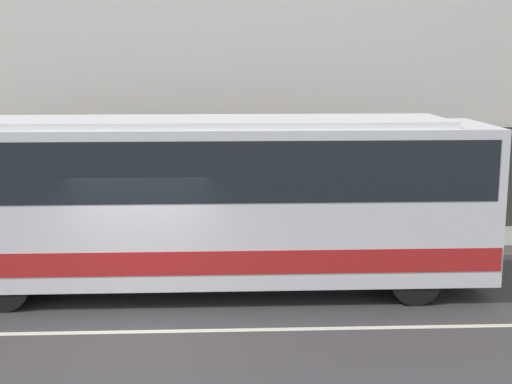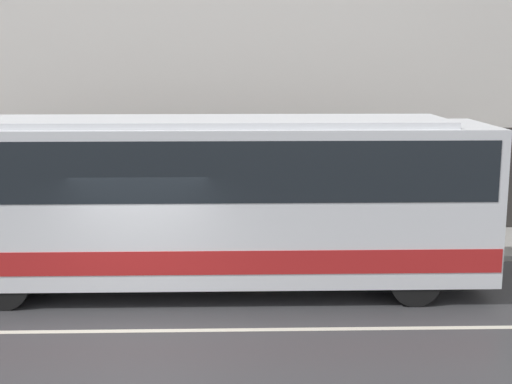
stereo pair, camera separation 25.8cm
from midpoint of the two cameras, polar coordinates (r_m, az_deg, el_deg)
ground_plane at (r=12.57m, az=-10.16°, el=-10.97°), size 60.00×60.00×0.00m
sidewalk at (r=17.65m, az=-7.90°, el=-4.28°), size 60.00×2.80×0.13m
lane_stripe at (r=12.56m, az=-10.16°, el=-10.95°), size 54.00×0.14×0.01m
transit_bus at (r=14.11m, az=-5.66°, el=-0.22°), size 11.67×2.50×3.44m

